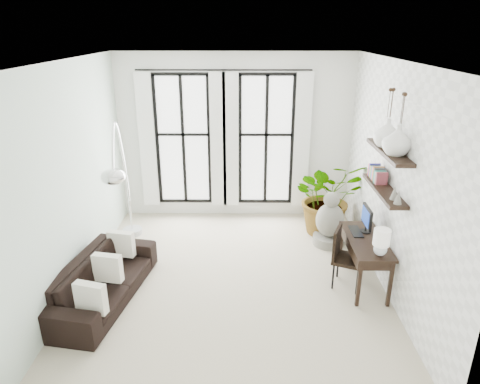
{
  "coord_description": "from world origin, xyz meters",
  "views": [
    {
      "loc": [
        0.18,
        -5.57,
        3.61
      ],
      "look_at": [
        0.12,
        0.3,
        1.33
      ],
      "focal_mm": 32.0,
      "sensor_mm": 36.0,
      "label": 1
    }
  ],
  "objects_px": {
    "desk_chair": "(343,253)",
    "buddha": "(330,223)",
    "plant": "(328,197)",
    "desk": "(367,243)",
    "arc_lamp": "(119,154)",
    "sofa": "(102,280)"
  },
  "relations": [
    {
      "from": "plant",
      "to": "desk",
      "type": "distance_m",
      "value": 1.79
    },
    {
      "from": "desk",
      "to": "arc_lamp",
      "type": "height_order",
      "value": "arc_lamp"
    },
    {
      "from": "buddha",
      "to": "plant",
      "type": "bearing_deg",
      "value": 86.39
    },
    {
      "from": "sofa",
      "to": "desk",
      "type": "bearing_deg",
      "value": -74.54
    },
    {
      "from": "arc_lamp",
      "to": "buddha",
      "type": "distance_m",
      "value": 3.72
    },
    {
      "from": "sofa",
      "to": "buddha",
      "type": "relative_size",
      "value": 2.13
    },
    {
      "from": "desk_chair",
      "to": "buddha",
      "type": "height_order",
      "value": "buddha"
    },
    {
      "from": "plant",
      "to": "buddha",
      "type": "height_order",
      "value": "plant"
    },
    {
      "from": "desk",
      "to": "buddha",
      "type": "relative_size",
      "value": 1.27
    },
    {
      "from": "desk",
      "to": "desk_chair",
      "type": "height_order",
      "value": "desk"
    },
    {
      "from": "sofa",
      "to": "desk",
      "type": "relative_size",
      "value": 1.68
    },
    {
      "from": "desk",
      "to": "arc_lamp",
      "type": "relative_size",
      "value": 0.53
    },
    {
      "from": "sofa",
      "to": "desk_chair",
      "type": "xyz_separation_m",
      "value": [
        3.43,
        0.4,
        0.21
      ]
    },
    {
      "from": "plant",
      "to": "sofa",
      "type": "bearing_deg",
      "value": -148.45
    },
    {
      "from": "desk",
      "to": "desk_chair",
      "type": "distance_m",
      "value": 0.36
    },
    {
      "from": "arc_lamp",
      "to": "desk",
      "type": "bearing_deg",
      "value": -10.26
    },
    {
      "from": "plant",
      "to": "desk_chair",
      "type": "height_order",
      "value": "plant"
    },
    {
      "from": "sofa",
      "to": "arc_lamp",
      "type": "distance_m",
      "value": 1.85
    },
    {
      "from": "sofa",
      "to": "buddha",
      "type": "height_order",
      "value": "buddha"
    },
    {
      "from": "desk_chair",
      "to": "arc_lamp",
      "type": "xyz_separation_m",
      "value": [
        -3.33,
        0.63,
        1.32
      ]
    },
    {
      "from": "sofa",
      "to": "desk_chair",
      "type": "relative_size",
      "value": 2.3
    },
    {
      "from": "desk",
      "to": "desk_chair",
      "type": "relative_size",
      "value": 1.37
    }
  ]
}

